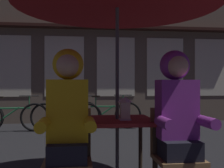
# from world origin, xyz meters

# --- Properties ---
(cafe_table) EXTENTS (0.72, 0.72, 0.74)m
(cafe_table) POSITION_xyz_m (0.00, 0.00, 0.64)
(cafe_table) COLOR maroon
(cafe_table) RESTS_ON ground_plane
(lantern) EXTENTS (0.11, 0.11, 0.23)m
(lantern) POSITION_xyz_m (0.06, -0.11, 0.86)
(lantern) COLOR white
(lantern) RESTS_ON cafe_table
(chair_left) EXTENTS (0.40, 0.40, 0.87)m
(chair_left) POSITION_xyz_m (-0.48, -0.37, 0.49)
(chair_left) COLOR olive
(chair_left) RESTS_ON ground_plane
(chair_right) EXTENTS (0.40, 0.40, 0.87)m
(chair_right) POSITION_xyz_m (0.48, -0.37, 0.49)
(chair_right) COLOR olive
(chair_right) RESTS_ON ground_plane
(person_left_hooded) EXTENTS (0.45, 0.56, 1.40)m
(person_left_hooded) POSITION_xyz_m (-0.48, -0.43, 0.85)
(person_left_hooded) COLOR black
(person_left_hooded) RESTS_ON ground_plane
(person_right_hooded) EXTENTS (0.45, 0.56, 1.40)m
(person_right_hooded) POSITION_xyz_m (0.48, -0.43, 0.85)
(person_right_hooded) COLOR black
(person_right_hooded) RESTS_ON ground_plane
(shopfront_building) EXTENTS (10.00, 0.93, 6.20)m
(shopfront_building) POSITION_xyz_m (-0.07, 5.40, 3.09)
(shopfront_building) COLOR #6B5B4C
(shopfront_building) RESTS_ON ground_plane
(bicycle_second) EXTENTS (1.68, 0.12, 0.84)m
(bicycle_second) POSITION_xyz_m (-1.93, 3.73, 0.35)
(bicycle_second) COLOR black
(bicycle_second) RESTS_ON ground_plane
(bicycle_third) EXTENTS (1.68, 0.23, 0.84)m
(bicycle_third) POSITION_xyz_m (-0.70, 3.70, 0.35)
(bicycle_third) COLOR black
(bicycle_third) RESTS_ON ground_plane
(bicycle_fourth) EXTENTS (1.68, 0.22, 0.84)m
(bicycle_fourth) POSITION_xyz_m (0.30, 3.97, 0.35)
(bicycle_fourth) COLOR black
(bicycle_fourth) RESTS_ON ground_plane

